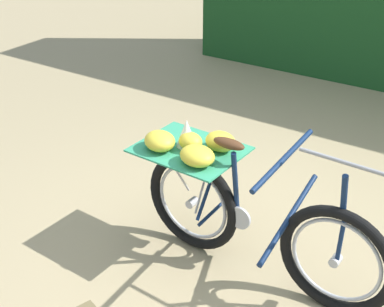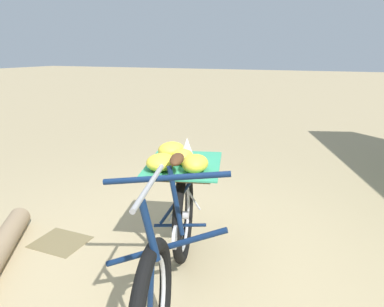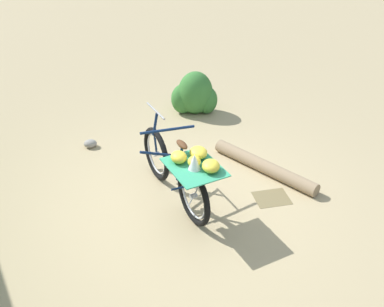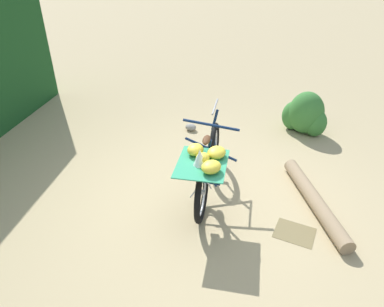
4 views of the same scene
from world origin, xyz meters
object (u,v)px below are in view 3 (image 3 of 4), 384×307
(shrub_cluster, at_px, (195,95))
(path_stone, at_px, (90,144))
(bicycle, at_px, (179,170))
(fallen_log, at_px, (264,166))

(shrub_cluster, height_order, path_stone, shrub_cluster)
(bicycle, height_order, shrub_cluster, bicycle)
(bicycle, relative_size, fallen_log, 1.08)
(bicycle, distance_m, shrub_cluster, 2.58)
(bicycle, xyz_separation_m, fallen_log, (1.28, 0.43, -0.41))
(fallen_log, distance_m, path_stone, 2.63)
(bicycle, bearing_deg, path_stone, 17.17)
(shrub_cluster, xyz_separation_m, path_stone, (-1.80, -0.81, -0.27))
(path_stone, bearing_deg, fallen_log, -27.45)
(bicycle, relative_size, path_stone, 9.20)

